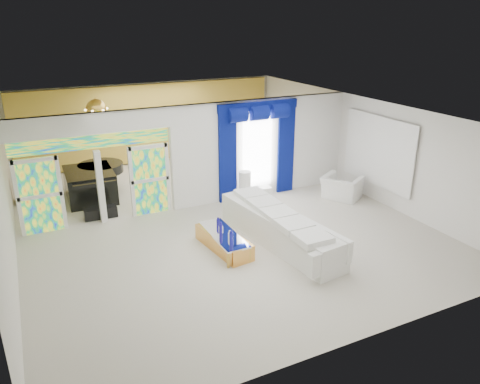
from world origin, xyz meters
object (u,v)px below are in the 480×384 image
console_table (254,194)px  armchair (342,187)px  grand_piano (90,185)px  white_sofa (279,229)px  coffee_table (224,242)px

console_table → armchair: size_ratio=1.01×
armchair → grand_piano: (-6.95, 3.36, 0.10)m
console_table → white_sofa: bearing=-105.5°
white_sofa → coffee_table: 1.39m
white_sofa → coffee_table: bearing=160.3°
grand_piano → coffee_table: bearing=-63.0°
white_sofa → console_table: size_ratio=3.61×
armchair → white_sofa: bearing=87.9°
coffee_table → armchair: bearing=17.5°
coffee_table → armchair: size_ratio=1.63×
console_table → coffee_table: bearing=-130.0°
white_sofa → grand_piano: (-3.67, 5.12, 0.08)m
coffee_table → console_table: coffee_table is taller
white_sofa → armchair: 3.72m
grand_piano → console_table: bearing=-25.6°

